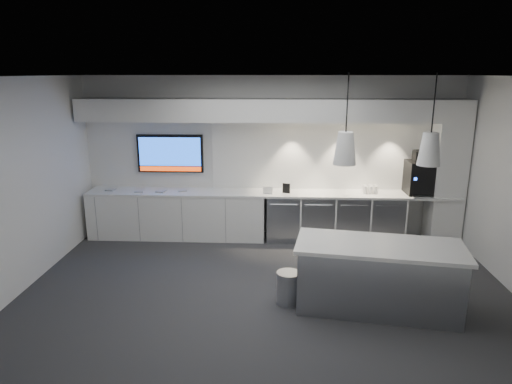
# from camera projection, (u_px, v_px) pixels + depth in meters

# --- Properties ---
(floor) EXTENTS (7.00, 7.00, 0.00)m
(floor) POSITION_uv_depth(u_px,v_px,m) (267.00, 291.00, 6.58)
(floor) COLOR #323235
(floor) RESTS_ON ground
(ceiling) EXTENTS (7.00, 7.00, 0.00)m
(ceiling) POSITION_uv_depth(u_px,v_px,m) (268.00, 76.00, 5.81)
(ceiling) COLOR black
(ceiling) RESTS_ON wall_back
(wall_back) EXTENTS (7.00, 0.00, 7.00)m
(wall_back) POSITION_uv_depth(u_px,v_px,m) (270.00, 157.00, 8.61)
(wall_back) COLOR white
(wall_back) RESTS_ON floor
(wall_front) EXTENTS (7.00, 0.00, 7.00)m
(wall_front) POSITION_uv_depth(u_px,v_px,m) (260.00, 265.00, 3.78)
(wall_front) COLOR white
(wall_front) RESTS_ON floor
(wall_left) EXTENTS (0.00, 7.00, 7.00)m
(wall_left) POSITION_uv_depth(u_px,v_px,m) (17.00, 187.00, 6.36)
(wall_left) COLOR white
(wall_left) RESTS_ON floor
(back_counter) EXTENTS (6.80, 0.65, 0.04)m
(back_counter) POSITION_uv_depth(u_px,v_px,m) (270.00, 193.00, 8.45)
(back_counter) COLOR white
(back_counter) RESTS_ON left_base_cabinets
(left_base_cabinets) EXTENTS (3.30, 0.63, 0.86)m
(left_base_cabinets) POSITION_uv_depth(u_px,v_px,m) (178.00, 215.00, 8.65)
(left_base_cabinets) COLOR white
(left_base_cabinets) RESTS_ON floor
(fridge_unit_a) EXTENTS (0.60, 0.61, 0.85)m
(fridge_unit_a) POSITION_uv_depth(u_px,v_px,m) (283.00, 217.00, 8.56)
(fridge_unit_a) COLOR #999CA1
(fridge_unit_a) RESTS_ON floor
(fridge_unit_b) EXTENTS (0.60, 0.61, 0.85)m
(fridge_unit_b) POSITION_uv_depth(u_px,v_px,m) (317.00, 217.00, 8.53)
(fridge_unit_b) COLOR #999CA1
(fridge_unit_b) RESTS_ON floor
(fridge_unit_c) EXTENTS (0.60, 0.61, 0.85)m
(fridge_unit_c) POSITION_uv_depth(u_px,v_px,m) (351.00, 218.00, 8.50)
(fridge_unit_c) COLOR #999CA1
(fridge_unit_c) RESTS_ON floor
(fridge_unit_d) EXTENTS (0.60, 0.61, 0.85)m
(fridge_unit_d) POSITION_uv_depth(u_px,v_px,m) (385.00, 218.00, 8.47)
(fridge_unit_d) COLOR #999CA1
(fridge_unit_d) RESTS_ON floor
(backsplash) EXTENTS (4.60, 0.03, 1.30)m
(backsplash) POSITION_uv_depth(u_px,v_px,m) (335.00, 155.00, 8.52)
(backsplash) COLOR white
(backsplash) RESTS_ON wall_back
(soffit) EXTENTS (6.90, 0.60, 0.40)m
(soffit) POSITION_uv_depth(u_px,v_px,m) (271.00, 110.00, 8.09)
(soffit) COLOR white
(soffit) RESTS_ON wall_back
(column) EXTENTS (0.55, 0.55, 2.60)m
(column) POSITION_uv_depth(u_px,v_px,m) (447.00, 172.00, 8.22)
(column) COLOR white
(column) RESTS_ON floor
(wall_tv) EXTENTS (1.25, 0.07, 0.72)m
(wall_tv) POSITION_uv_depth(u_px,v_px,m) (170.00, 154.00, 8.63)
(wall_tv) COLOR black
(wall_tv) RESTS_ON wall_back
(island) EXTENTS (2.25, 1.23, 0.91)m
(island) POSITION_uv_depth(u_px,v_px,m) (378.00, 277.00, 5.97)
(island) COLOR #999CA1
(island) RESTS_ON floor
(bin) EXTENTS (0.40, 0.40, 0.45)m
(bin) POSITION_uv_depth(u_px,v_px,m) (288.00, 288.00, 6.17)
(bin) COLOR #999CA1
(bin) RESTS_ON floor
(coffee_machine) EXTENTS (0.45, 0.62, 0.80)m
(coffee_machine) POSITION_uv_depth(u_px,v_px,m) (419.00, 176.00, 8.27)
(coffee_machine) COLOR black
(coffee_machine) RESTS_ON back_counter
(sign_black) EXTENTS (0.14, 0.06, 0.18)m
(sign_black) POSITION_uv_depth(u_px,v_px,m) (286.00, 188.00, 8.36)
(sign_black) COLOR black
(sign_black) RESTS_ON back_counter
(sign_white) EXTENTS (0.18, 0.05, 0.14)m
(sign_white) POSITION_uv_depth(u_px,v_px,m) (268.00, 190.00, 8.31)
(sign_white) COLOR white
(sign_white) RESTS_ON back_counter
(cup_cluster) EXTENTS (0.26, 0.17, 0.14)m
(cup_cluster) POSITION_uv_depth(u_px,v_px,m) (370.00, 189.00, 8.35)
(cup_cluster) COLOR white
(cup_cluster) RESTS_ON back_counter
(tray_a) EXTENTS (0.18, 0.18, 0.02)m
(tray_a) POSITION_uv_depth(u_px,v_px,m) (111.00, 190.00, 8.57)
(tray_a) COLOR #AFAFAF
(tray_a) RESTS_ON back_counter
(tray_b) EXTENTS (0.17, 0.17, 0.02)m
(tray_b) POSITION_uv_depth(u_px,v_px,m) (139.00, 191.00, 8.46)
(tray_b) COLOR #AFAFAF
(tray_b) RESTS_ON back_counter
(tray_c) EXTENTS (0.20, 0.20, 0.02)m
(tray_c) POSITION_uv_depth(u_px,v_px,m) (161.00, 191.00, 8.45)
(tray_c) COLOR #AFAFAF
(tray_c) RESTS_ON back_counter
(tray_d) EXTENTS (0.20, 0.20, 0.02)m
(tray_d) POSITION_uv_depth(u_px,v_px,m) (182.00, 190.00, 8.52)
(tray_d) COLOR #AFAFAF
(tray_d) RESTS_ON back_counter
(pendant_left) EXTENTS (0.28, 0.28, 1.10)m
(pendant_left) POSITION_uv_depth(u_px,v_px,m) (345.00, 148.00, 5.57)
(pendant_left) COLOR white
(pendant_left) RESTS_ON ceiling
(pendant_right) EXTENTS (0.28, 0.28, 1.10)m
(pendant_right) POSITION_uv_depth(u_px,v_px,m) (430.00, 149.00, 5.52)
(pendant_right) COLOR white
(pendant_right) RESTS_ON ceiling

